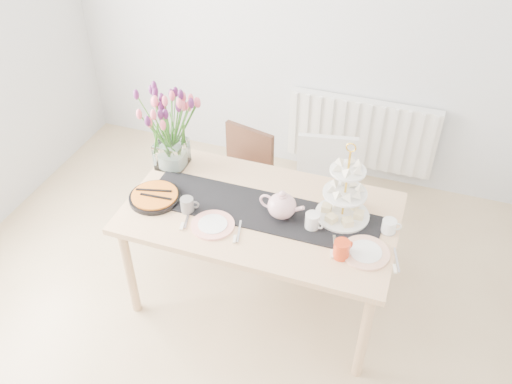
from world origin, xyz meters
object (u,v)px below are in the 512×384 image
(tulip_vase, at_px, (167,117))
(plate_left, at_px, (213,225))
(chair_brown, at_px, (242,174))
(mug_orange, at_px, (341,249))
(teapot, at_px, (282,206))
(tart_tin, at_px, (155,197))
(cake_stand, at_px, (344,199))
(mug_white, at_px, (312,221))
(chair_white, at_px, (324,187))
(cream_jug, at_px, (389,226))
(dining_table, at_px, (261,220))
(plate_right, at_px, (365,252))
(radiator, at_px, (361,133))
(mug_grey, at_px, (187,205))

(tulip_vase, relative_size, plate_left, 2.65)
(chair_brown, relative_size, mug_orange, 7.56)
(teapot, relative_size, tart_tin, 0.86)
(teapot, xyz_separation_m, tart_tin, (-0.77, -0.10, -0.07))
(cake_stand, bearing_deg, mug_white, -133.91)
(chair_white, relative_size, cake_stand, 1.80)
(chair_brown, distance_m, mug_orange, 1.30)
(cream_jug, bearing_deg, mug_orange, -135.13)
(tart_tin, bearing_deg, dining_table, 9.67)
(tart_tin, relative_size, plate_left, 1.24)
(tulip_vase, relative_size, plate_right, 2.51)
(radiator, bearing_deg, plate_left, -108.40)
(teapot, bearing_deg, cream_jug, 14.56)
(chair_white, xyz_separation_m, plate_right, (0.41, -0.83, 0.28))
(dining_table, height_order, tart_tin, tart_tin)
(tart_tin, relative_size, plate_right, 1.18)
(dining_table, relative_size, mug_orange, 15.31)
(tart_tin, height_order, plate_right, tart_tin)
(chair_white, distance_m, mug_grey, 1.10)
(dining_table, bearing_deg, mug_orange, -22.17)
(chair_white, bearing_deg, tart_tin, -148.49)
(chair_white, relative_size, teapot, 3.09)
(cream_jug, bearing_deg, radiator, 96.82)
(mug_grey, height_order, mug_white, mug_white)
(chair_brown, distance_m, mug_grey, 0.88)
(chair_white, distance_m, tart_tin, 1.22)
(chair_brown, relative_size, chair_white, 0.95)
(cake_stand, height_order, teapot, cake_stand)
(tulip_vase, height_order, tart_tin, tulip_vase)
(dining_table, distance_m, plate_left, 0.32)
(cream_jug, bearing_deg, teapot, 179.31)
(chair_brown, height_order, teapot, teapot)
(radiator, distance_m, cream_jug, 1.52)
(dining_table, distance_m, chair_brown, 0.79)
(mug_grey, bearing_deg, tulip_vase, 103.85)
(cream_jug, bearing_deg, cake_stand, 163.83)
(cream_jug, height_order, mug_white, mug_white)
(tart_tin, bearing_deg, mug_grey, -8.59)
(teapot, xyz_separation_m, mug_white, (0.19, -0.03, -0.03))
(cake_stand, distance_m, mug_white, 0.22)
(plate_right, bearing_deg, teapot, 165.27)
(cream_jug, distance_m, plate_right, 0.23)
(radiator, bearing_deg, mug_grey, -114.79)
(dining_table, relative_size, plate_left, 6.38)
(mug_white, bearing_deg, plate_left, -140.72)
(mug_grey, bearing_deg, plate_left, -42.75)
(teapot, relative_size, plate_right, 1.01)
(tart_tin, xyz_separation_m, mug_white, (0.96, 0.07, 0.03))
(chair_white, distance_m, mug_orange, 1.00)
(chair_brown, height_order, mug_grey, mug_grey)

